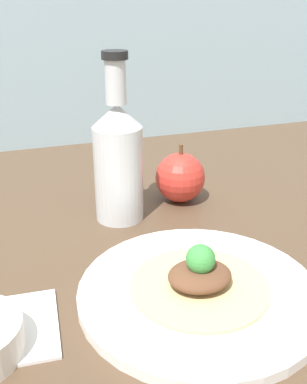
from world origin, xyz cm
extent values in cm
cube|color=brown|center=(0.00, 0.00, -2.00)|extent=(180.00, 110.00, 4.00)
cylinder|color=white|center=(8.12, -13.60, 0.69)|extent=(29.65, 29.65, 1.38)
torus|color=white|center=(8.12, -13.60, 1.18)|extent=(28.25, 28.25, 0.97)
cylinder|color=#D6BC7F|center=(8.12, -13.60, 1.58)|extent=(16.96, 16.96, 0.40)
ellipsoid|color=brown|center=(8.12, -13.60, 3.08)|extent=(7.87, 6.69, 2.59)
sphere|color=green|center=(8.12, -13.60, 5.44)|extent=(3.56, 3.56, 3.56)
cylinder|color=silver|center=(4.51, 10.35, 7.74)|extent=(7.83, 7.83, 15.48)
cone|color=silver|center=(4.51, 10.35, 17.24)|extent=(7.83, 7.83, 3.52)
cylinder|color=silver|center=(4.51, 10.35, 22.25)|extent=(3.13, 3.13, 6.51)
cylinder|color=black|center=(4.51, 10.35, 26.11)|extent=(3.92, 3.92, 1.20)
sphere|color=red|center=(16.41, 13.37, 4.41)|extent=(8.81, 8.81, 8.81)
cylinder|color=brown|center=(16.41, 13.37, 9.50)|extent=(0.70, 0.70, 1.98)
camera|label=1|loc=(-11.77, -54.62, 34.26)|focal=42.00mm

